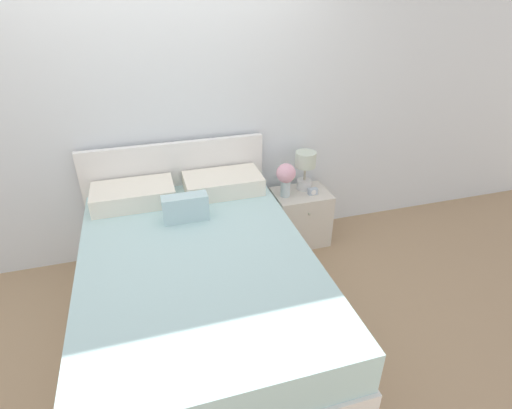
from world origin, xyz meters
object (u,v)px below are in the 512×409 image
object	(u,v)px
nightstand	(300,217)
alarm_clock	(313,191)
flower_vase	(286,176)
bed	(198,285)
table_lamp	(305,166)

from	to	relation	value
nightstand	alarm_clock	size ratio (longest dim) A/B	6.17
flower_vase	alarm_clock	bearing A→B (deg)	-9.51
bed	alarm_clock	size ratio (longest dim) A/B	25.51
alarm_clock	table_lamp	bearing A→B (deg)	105.08
nightstand	bed	bearing A→B (deg)	-143.92
table_lamp	alarm_clock	bearing A→B (deg)	-74.92
nightstand	alarm_clock	bearing A→B (deg)	-34.98
table_lamp	bed	bearing A→B (deg)	-142.87
bed	table_lamp	size ratio (longest dim) A/B	5.90
table_lamp	flower_vase	bearing A→B (deg)	-158.25
bed	flower_vase	bearing A→B (deg)	40.00
table_lamp	flower_vase	xyz separation A→B (m)	(-0.21, -0.08, -0.03)
nightstand	alarm_clock	distance (m)	0.30
table_lamp	alarm_clock	size ratio (longest dim) A/B	4.32
flower_vase	alarm_clock	world-z (taller)	flower_vase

